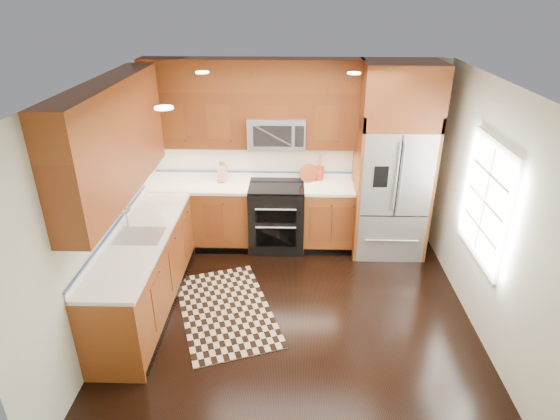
{
  "coord_description": "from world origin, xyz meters",
  "views": [
    {
      "loc": [
        -0.03,
        -4.26,
        3.41
      ],
      "look_at": [
        -0.17,
        0.6,
        1.08
      ],
      "focal_mm": 30.0,
      "sensor_mm": 36.0,
      "label": 1
    }
  ],
  "objects_px": {
    "rug": "(226,310)",
    "knife_block": "(222,173)",
    "range": "(277,217)",
    "refrigerator": "(393,163)",
    "utensil_crock": "(319,170)"
  },
  "relations": [
    {
      "from": "rug",
      "to": "knife_block",
      "type": "bearing_deg",
      "value": 78.2
    },
    {
      "from": "range",
      "to": "knife_block",
      "type": "height_order",
      "value": "knife_block"
    },
    {
      "from": "refrigerator",
      "to": "knife_block",
      "type": "xyz_separation_m",
      "value": [
        -2.31,
        0.2,
        -0.25
      ]
    },
    {
      "from": "rug",
      "to": "knife_block",
      "type": "height_order",
      "value": "knife_block"
    },
    {
      "from": "rug",
      "to": "refrigerator",
      "type": "bearing_deg",
      "value": 16.17
    },
    {
      "from": "range",
      "to": "refrigerator",
      "type": "xyz_separation_m",
      "value": [
        1.55,
        -0.04,
        0.83
      ]
    },
    {
      "from": "utensil_crock",
      "to": "refrigerator",
      "type": "bearing_deg",
      "value": -17.38
    },
    {
      "from": "rug",
      "to": "knife_block",
      "type": "relative_size",
      "value": 5.8
    },
    {
      "from": "refrigerator",
      "to": "rug",
      "type": "height_order",
      "value": "refrigerator"
    },
    {
      "from": "refrigerator",
      "to": "knife_block",
      "type": "relative_size",
      "value": 9.12
    },
    {
      "from": "range",
      "to": "knife_block",
      "type": "distance_m",
      "value": 0.98
    },
    {
      "from": "range",
      "to": "rug",
      "type": "bearing_deg",
      "value": -109.5
    },
    {
      "from": "refrigerator",
      "to": "utensil_crock",
      "type": "distance_m",
      "value": 1.03
    },
    {
      "from": "rug",
      "to": "utensil_crock",
      "type": "bearing_deg",
      "value": 38.43
    },
    {
      "from": "range",
      "to": "knife_block",
      "type": "bearing_deg",
      "value": 168.23
    }
  ]
}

